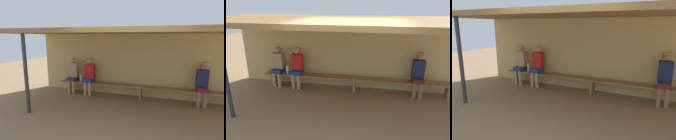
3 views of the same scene
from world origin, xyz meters
TOP-DOWN VIEW (x-y plane):
  - ground_plane at (0.00, 0.00)m, footprint 24.00×24.00m
  - back_wall at (0.00, 2.00)m, footprint 8.00×0.20m
  - dugout_roof at (0.00, 0.70)m, footprint 8.00×2.80m
  - support_post at (-2.78, -0.55)m, footprint 0.10×0.10m
  - bench at (0.00, 1.55)m, footprint 6.00×0.36m
  - player_in_blue at (1.87, 1.55)m, footprint 0.34×0.42m
  - player_in_white at (-1.90, 1.55)m, footprint 0.34×0.42m
  - player_rightmost at (-2.57, 1.55)m, footprint 0.34×0.42m
  - water_bottle_clear at (-2.23, 1.52)m, footprint 0.08×0.08m

SIDE VIEW (x-z plane):
  - ground_plane at x=0.00m, z-range 0.00..0.00m
  - bench at x=0.00m, z-range 0.16..0.62m
  - water_bottle_clear at x=-2.23m, z-range 0.45..0.73m
  - player_in_white at x=-1.90m, z-range 0.06..1.40m
  - player_rightmost at x=-2.57m, z-range 0.06..1.40m
  - player_in_blue at x=1.87m, z-range 0.07..1.42m
  - back_wall at x=0.00m, z-range 0.00..2.20m
  - support_post at x=-2.78m, z-range 0.00..2.20m
  - dugout_roof at x=0.00m, z-range 2.20..2.32m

